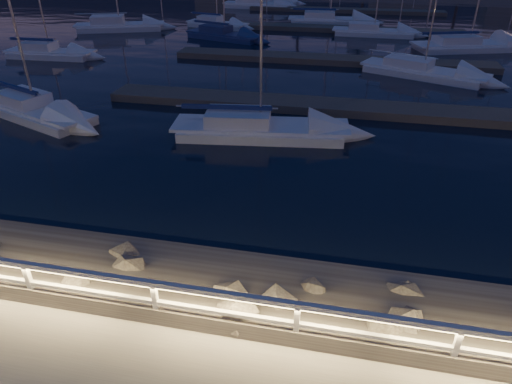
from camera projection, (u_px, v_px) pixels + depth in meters
ground at (248, 334)px, 9.51m from camera, size 400.00×400.00×0.00m
harbor_water at (335, 51)px, 36.54m from camera, size 400.00×440.00×0.60m
guard_rail at (244, 306)px, 9.14m from camera, size 44.11×0.12×1.06m
floating_docks at (336, 41)px, 37.35m from camera, size 22.00×36.00×0.40m
sailboat_a at (48, 52)px, 33.01m from camera, size 6.55×2.26×11.05m
sailboat_b at (33, 108)px, 22.32m from camera, size 7.27×4.48×12.03m
sailboat_c at (256, 127)px, 20.21m from camera, size 7.96×3.29×13.13m
sailboat_e at (117, 25)px, 42.22m from camera, size 8.26×4.97×13.72m
sailboat_g at (372, 31)px, 40.21m from camera, size 7.27×2.38×12.22m
sailboat_h at (420, 70)px, 28.75m from camera, size 7.92×5.03×13.05m
sailboat_i at (216, 23)px, 43.64m from camera, size 6.29×3.14×10.39m
sailboat_j at (223, 34)px, 38.86m from camera, size 7.12×4.06×11.72m
sailboat_k at (328, 19)px, 45.44m from camera, size 8.39×3.17×13.93m
sailboat_l at (466, 44)px, 35.10m from camera, size 8.98×5.10×14.66m
sailboat_m at (266, 2)px, 56.78m from camera, size 7.71×4.05×12.73m
sailboat_n at (256, 4)px, 55.01m from camera, size 8.46×3.12×14.13m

